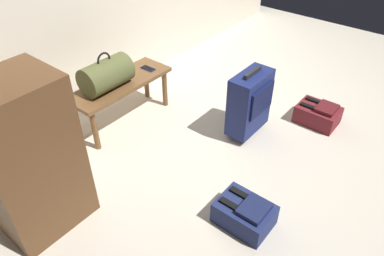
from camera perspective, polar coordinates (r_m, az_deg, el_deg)
ground_plane at (r=3.27m, az=7.61°, el=-1.95°), size 6.60×6.60×0.00m
bench at (r=3.36m, az=-11.21°, el=6.25°), size 1.00×0.36×0.42m
duffel_bag_olive at (r=3.19m, az=-13.48°, el=8.24°), size 0.44×0.26×0.34m
cell_phone at (r=3.50m, az=-7.01°, el=9.37°), size 0.07×0.14×0.01m
suitcase_upright_navy at (r=3.19m, az=9.16°, el=4.06°), size 0.42×0.23×0.64m
backpack_navy at (r=2.56m, az=8.39°, el=-13.28°), size 0.28×0.38×0.21m
backpack_maroon at (r=3.61m, az=19.39°, el=2.09°), size 0.28×0.38×0.21m
side_cabinet at (r=2.46m, az=-24.60°, el=-4.52°), size 0.56×0.44×1.10m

